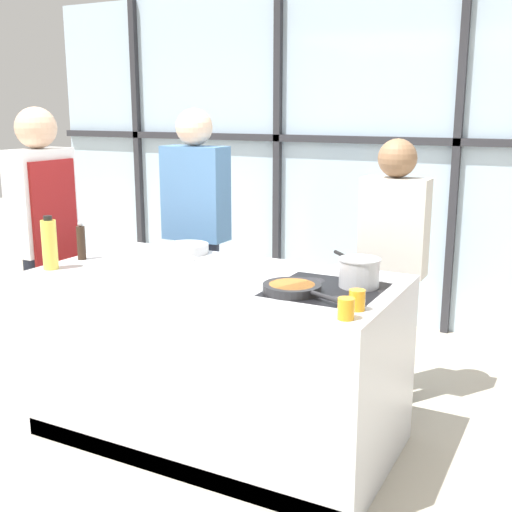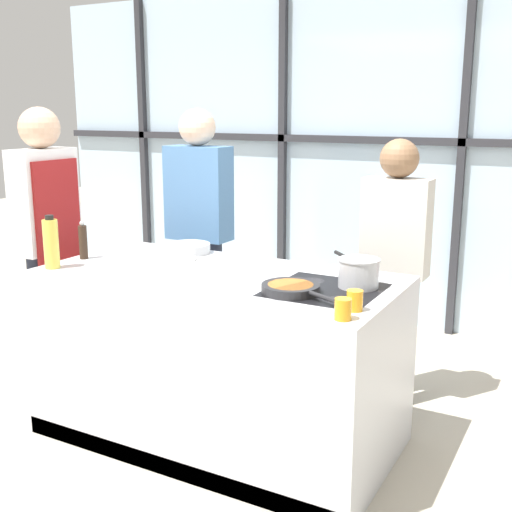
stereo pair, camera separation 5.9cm
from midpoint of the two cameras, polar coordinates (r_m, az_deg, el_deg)
The scene contains 14 objects.
ground_plane at distance 3.75m, azimuth -2.89°, elevation -15.57°, with size 18.00×18.00×0.00m, color #BCB29E.
back_window_wall at distance 5.47m, azimuth 10.19°, elevation 8.72°, with size 6.40×0.10×2.80m.
demo_island at distance 3.55m, azimuth -2.97°, elevation -8.96°, with size 1.93×0.97×0.93m.
chef at distance 4.26m, azimuth -17.65°, elevation 2.21°, with size 0.25×0.42×1.80m.
spectator_far_left at distance 4.49m, azimuth -4.70°, elevation 3.13°, with size 0.45×0.25×1.79m.
spectator_center_left at distance 3.93m, azimuth 12.65°, elevation 0.08°, with size 0.39×0.23×1.62m.
frying_pan at distance 3.06m, azimuth 3.74°, elevation -2.89°, with size 0.48×0.30×0.04m.
saucepan at distance 3.19m, azimuth 9.63°, elevation -1.41°, with size 0.31×0.30×0.14m.
white_plate at distance 3.74m, azimuth -6.58°, elevation -0.25°, with size 0.23×0.23×0.01m, color white.
mixing_bowl at distance 3.92m, azimuth -5.57°, elevation 0.74°, with size 0.26×0.26×0.06m.
oil_bottle at distance 3.67m, azimuth -17.31°, elevation 1.08°, with size 0.08×0.08×0.30m.
pepper_grinder at distance 3.86m, azimuth -14.69°, elevation 1.27°, with size 0.05×0.05×0.23m.
juice_glass_near at distance 2.70m, azimuth 8.37°, elevation -4.70°, with size 0.07×0.07×0.09m, color orange.
juice_glass_far at distance 2.82m, azimuth 9.37°, elevation -3.93°, with size 0.07×0.07×0.09m, color orange.
Camera 2 is at (1.77, -2.79, 1.79)m, focal length 45.00 mm.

